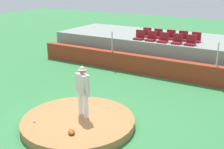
{
  "coord_description": "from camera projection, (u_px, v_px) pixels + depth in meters",
  "views": [
    {
      "loc": [
        5.3,
        -6.67,
        4.54
      ],
      "look_at": [
        0.0,
        2.14,
        1.16
      ],
      "focal_mm": 46.16,
      "sensor_mm": 36.0,
      "label": 1
    }
  ],
  "objects": [
    {
      "name": "stadium_chair_5",
      "position": [
        146.0,
        34.0,
        16.31
      ],
      "size": [
        0.48,
        0.44,
        0.5
      ],
      "rotation": [
        0.0,
        0.0,
        3.14
      ],
      "color": "maroon",
      "rests_on": "bleacher_platform"
    },
    {
      "name": "stadium_chair_2",
      "position": [
        163.0,
        39.0,
        14.88
      ],
      "size": [
        0.48,
        0.44,
        0.5
      ],
      "rotation": [
        0.0,
        0.0,
        3.14
      ],
      "color": "maroon",
      "rests_on": "bleacher_platform"
    },
    {
      "name": "pitcher",
      "position": [
        83.0,
        87.0,
        9.23
      ],
      "size": [
        0.77,
        0.42,
        1.73
      ],
      "rotation": [
        0.0,
        0.0,
        -0.4
      ],
      "color": "silver",
      "rests_on": "pitchers_mound"
    },
    {
      "name": "stadium_chair_1",
      "position": [
        151.0,
        38.0,
        15.26
      ],
      "size": [
        0.48,
        0.44,
        0.5
      ],
      "rotation": [
        0.0,
        0.0,
        3.14
      ],
      "color": "maroon",
      "rests_on": "bleacher_platform"
    },
    {
      "name": "stadium_chair_3",
      "position": [
        177.0,
        41.0,
        14.53
      ],
      "size": [
        0.48,
        0.44,
        0.5
      ],
      "rotation": [
        0.0,
        0.0,
        3.14
      ],
      "color": "maroon",
      "rests_on": "bleacher_platform"
    },
    {
      "name": "fence_post_right",
      "position": [
        218.0,
        55.0,
        12.5
      ],
      "size": [
        0.06,
        0.06,
        1.07
      ],
      "primitive_type": "cylinder",
      "color": "silver",
      "rests_on": "brick_barrier"
    },
    {
      "name": "stadium_chair_0",
      "position": [
        139.0,
        37.0,
        15.58
      ],
      "size": [
        0.48,
        0.44,
        0.5
      ],
      "rotation": [
        0.0,
        0.0,
        3.14
      ],
      "color": "maroon",
      "rests_on": "bleacher_platform"
    },
    {
      "name": "stadium_chair_9",
      "position": [
        196.0,
        39.0,
        14.93
      ],
      "size": [
        0.48,
        0.44,
        0.5
      ],
      "rotation": [
        0.0,
        0.0,
        3.14
      ],
      "color": "maroon",
      "rests_on": "bleacher_platform"
    },
    {
      "name": "stadium_chair_4",
      "position": [
        190.0,
        42.0,
        14.22
      ],
      "size": [
        0.48,
        0.44,
        0.5
      ],
      "rotation": [
        0.0,
        0.0,
        3.14
      ],
      "color": "maroon",
      "rests_on": "bleacher_platform"
    },
    {
      "name": "pitchers_mound",
      "position": [
        78.0,
        122.0,
        9.4
      ],
      "size": [
        3.68,
        3.68,
        0.26
      ],
      "primitive_type": "cylinder",
      "color": "#A77041",
      "rests_on": "ground_plane"
    },
    {
      "name": "ground_plane",
      "position": [
        78.0,
        125.0,
        9.44
      ],
      "size": [
        60.0,
        60.0,
        0.0
      ],
      "primitive_type": "plane",
      "color": "#347C41"
    },
    {
      "name": "stadium_chair_8",
      "position": [
        183.0,
        38.0,
        15.29
      ],
      "size": [
        0.48,
        0.44,
        0.5
      ],
      "rotation": [
        0.0,
        0.0,
        3.14
      ],
      "color": "maroon",
      "rests_on": "bleacher_platform"
    },
    {
      "name": "fence_post_left",
      "position": [
        112.0,
        42.0,
        15.12
      ],
      "size": [
        0.06,
        0.06,
        1.07
      ],
      "primitive_type": "cylinder",
      "color": "silver",
      "rests_on": "brick_barrier"
    },
    {
      "name": "stadium_chair_6",
      "position": [
        158.0,
        35.0,
        15.95
      ],
      "size": [
        0.48,
        0.44,
        0.5
      ],
      "rotation": [
        0.0,
        0.0,
        3.14
      ],
      "color": "maroon",
      "rests_on": "bleacher_platform"
    },
    {
      "name": "fielding_glove",
      "position": [
        71.0,
        132.0,
        8.41
      ],
      "size": [
        0.35,
        0.36,
        0.11
      ],
      "primitive_type": "ellipsoid",
      "rotation": [
        0.0,
        0.0,
        5.47
      ],
      "color": "brown",
      "rests_on": "pitchers_mound"
    },
    {
      "name": "brick_barrier",
      "position": [
        153.0,
        66.0,
        14.26
      ],
      "size": [
        13.71,
        0.4,
        0.93
      ],
      "primitive_type": "cube",
      "color": "#96341D",
      "rests_on": "ground_plane"
    },
    {
      "name": "stadium_chair_7",
      "position": [
        170.0,
        36.0,
        15.62
      ],
      "size": [
        0.48,
        0.44,
        0.5
      ],
      "rotation": [
        0.0,
        0.0,
        3.14
      ],
      "color": "maroon",
      "rests_on": "bleacher_platform"
    },
    {
      "name": "baseball",
      "position": [
        34.0,
        121.0,
        9.09
      ],
      "size": [
        0.07,
        0.07,
        0.07
      ],
      "primitive_type": "sphere",
      "color": "white",
      "rests_on": "pitchers_mound"
    },
    {
      "name": "bleacher_platform",
      "position": [
        173.0,
        50.0,
        16.5
      ],
      "size": [
        13.67,
        4.31,
        1.47
      ],
      "primitive_type": "cube",
      "color": "gray",
      "rests_on": "ground_plane"
    }
  ]
}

